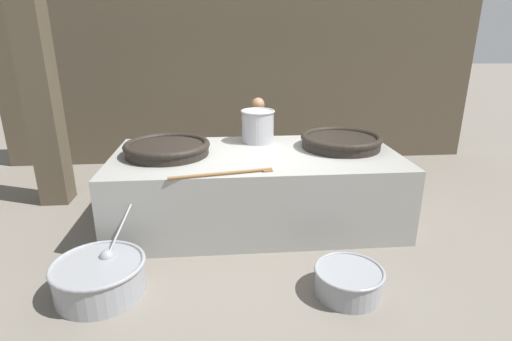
{
  "coord_description": "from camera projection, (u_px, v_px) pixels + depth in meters",
  "views": [
    {
      "loc": [
        -0.47,
        -5.36,
        2.63
      ],
      "look_at": [
        0.0,
        0.0,
        0.77
      ],
      "focal_mm": 28.0,
      "sensor_mm": 36.0,
      "label": 1
    }
  ],
  "objects": [
    {
      "name": "prep_bowl_meat",
      "position": [
        349.0,
        280.0,
        4.2
      ],
      "size": [
        0.73,
        0.73,
        0.3
      ],
      "color": "gray",
      "rests_on": "ground_plane"
    },
    {
      "name": "stirring_paddle",
      "position": [
        226.0,
        173.0,
        4.75
      ],
      "size": [
        1.25,
        0.3,
        0.04
      ],
      "rotation": [
        0.0,
        0.0,
        0.19
      ],
      "color": "brown",
      "rests_on": "hearth_platform"
    },
    {
      "name": "ground_plane",
      "position": [
        256.0,
        219.0,
        5.94
      ],
      "size": [
        60.0,
        60.0,
        0.0
      ],
      "primitive_type": "plane",
      "color": "slate"
    },
    {
      "name": "giant_wok_near",
      "position": [
        167.0,
        148.0,
        5.51
      ],
      "size": [
        1.18,
        1.18,
        0.18
      ],
      "color": "black",
      "rests_on": "hearth_platform"
    },
    {
      "name": "stock_pot",
      "position": [
        258.0,
        126.0,
        6.11
      ],
      "size": [
        0.52,
        0.52,
        0.5
      ],
      "color": "#9E9EA3",
      "rests_on": "hearth_platform"
    },
    {
      "name": "back_wall",
      "position": [
        243.0,
        55.0,
        8.1
      ],
      "size": [
        9.73,
        0.24,
        4.41
      ],
      "primitive_type": "cube",
      "color": "#4C4233",
      "rests_on": "ground_plane"
    },
    {
      "name": "giant_wok_far",
      "position": [
        341.0,
        141.0,
        5.85
      ],
      "size": [
        1.18,
        1.18,
        0.2
      ],
      "color": "black",
      "rests_on": "hearth_platform"
    },
    {
      "name": "prep_bowl_vegetables",
      "position": [
        100.0,
        276.0,
        4.19
      ],
      "size": [
        0.97,
        1.22,
        0.78
      ],
      "color": "gray",
      "rests_on": "ground_plane"
    },
    {
      "name": "support_pillar",
      "position": [
        36.0,
        63.0,
        5.89
      ],
      "size": [
        0.43,
        0.43,
        4.41
      ],
      "primitive_type": "cube",
      "color": "#4C4233",
      "rests_on": "ground_plane"
    },
    {
      "name": "hearth_platform",
      "position": [
        256.0,
        187.0,
        5.77
      ],
      "size": [
        3.99,
        1.95,
        1.03
      ],
      "color": "gray",
      "rests_on": "ground_plane"
    },
    {
      "name": "cook",
      "position": [
        257.0,
        140.0,
        6.9
      ],
      "size": [
        0.45,
        0.63,
        1.6
      ],
      "rotation": [
        0.0,
        0.0,
        2.91
      ],
      "color": "#8C6647",
      "rests_on": "ground_plane"
    }
  ]
}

